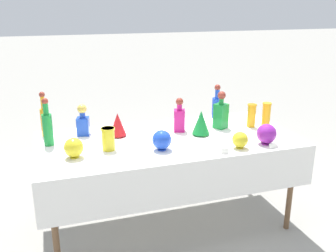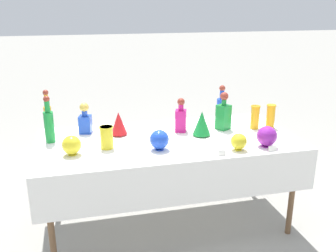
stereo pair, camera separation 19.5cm
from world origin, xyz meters
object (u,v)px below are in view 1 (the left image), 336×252
(tall_bottle_1, at_px, (47,126))
(square_decanter_0, at_px, (179,117))
(slender_vase_2, at_px, (251,115))
(tall_bottle_2, at_px, (217,105))
(round_bowl_3, at_px, (162,140))
(round_bowl_0, at_px, (74,148))
(square_decanter_1, at_px, (221,113))
(slender_vase_1, at_px, (266,113))
(tall_bottle_0, at_px, (44,118))
(fluted_vase_1, at_px, (201,122))
(round_bowl_2, at_px, (240,140))
(fluted_vase_0, at_px, (118,124))
(slender_vase_0, at_px, (108,138))
(round_bowl_1, at_px, (267,134))
(square_decanter_2, at_px, (83,122))

(tall_bottle_1, distance_m, square_decanter_0, 1.03)
(slender_vase_2, bearing_deg, tall_bottle_2, 117.11)
(round_bowl_3, bearing_deg, round_bowl_0, 175.40)
(square_decanter_1, bearing_deg, slender_vase_2, -10.48)
(tall_bottle_2, height_order, slender_vase_1, tall_bottle_2)
(tall_bottle_1, distance_m, round_bowl_0, 0.35)
(tall_bottle_0, xyz_separation_m, fluted_vase_1, (1.18, -0.36, -0.04))
(round_bowl_2, bearing_deg, tall_bottle_2, 77.90)
(square_decanter_1, bearing_deg, fluted_vase_0, 176.12)
(square_decanter_1, relative_size, fluted_vase_1, 1.58)
(tall_bottle_0, relative_size, fluted_vase_1, 1.78)
(fluted_vase_0, bearing_deg, slender_vase_0, -114.03)
(square_decanter_0, height_order, square_decanter_1, square_decanter_1)
(tall_bottle_1, xyz_separation_m, round_bowl_2, (1.32, -0.49, -0.08))
(square_decanter_1, distance_m, slender_vase_0, 1.00)
(tall_bottle_1, distance_m, square_decanter_1, 1.39)
(round_bowl_1, relative_size, round_bowl_2, 1.26)
(tall_bottle_1, xyz_separation_m, slender_vase_1, (1.80, -0.08, -0.04))
(slender_vase_2, distance_m, round_bowl_2, 0.53)
(square_decanter_0, relative_size, round_bowl_3, 1.91)
(fluted_vase_0, height_order, round_bowl_0, fluted_vase_0)
(round_bowl_0, distance_m, round_bowl_2, 1.18)
(slender_vase_1, bearing_deg, tall_bottle_0, 170.61)
(tall_bottle_2, xyz_separation_m, round_bowl_0, (-1.32, -0.56, -0.05))
(tall_bottle_2, distance_m, square_decanter_2, 1.22)
(tall_bottle_2, bearing_deg, slender_vase_1, -46.56)
(round_bowl_1, bearing_deg, tall_bottle_2, 95.26)
(round_bowl_1, bearing_deg, square_decanter_0, 137.31)
(square_decanter_2, distance_m, round_bowl_3, 0.71)
(square_decanter_2, distance_m, round_bowl_0, 0.47)
(tall_bottle_2, xyz_separation_m, square_decanter_2, (-1.21, -0.10, -0.01))
(slender_vase_1, height_order, round_bowl_0, slender_vase_1)
(square_decanter_0, xyz_separation_m, round_bowl_2, (0.29, -0.50, -0.05))
(square_decanter_2, height_order, fluted_vase_0, square_decanter_2)
(tall_bottle_0, relative_size, square_decanter_0, 1.27)
(square_decanter_1, distance_m, slender_vase_1, 0.41)
(tall_bottle_0, bearing_deg, square_decanter_2, -14.34)
(round_bowl_2, bearing_deg, fluted_vase_0, 146.60)
(square_decanter_1, relative_size, round_bowl_0, 2.26)
(tall_bottle_2, height_order, square_decanter_1, square_decanter_1)
(tall_bottle_0, bearing_deg, slender_vase_2, -10.17)
(square_decanter_0, bearing_deg, fluted_vase_1, -46.91)
(slender_vase_1, distance_m, round_bowl_0, 1.65)
(tall_bottle_1, relative_size, round_bowl_1, 2.31)
(slender_vase_0, bearing_deg, tall_bottle_0, 133.01)
(square_decanter_0, distance_m, fluted_vase_1, 0.19)
(slender_vase_2, xyz_separation_m, round_bowl_3, (-0.88, -0.28, -0.03))
(tall_bottle_2, height_order, square_decanter_2, tall_bottle_2)
(tall_bottle_1, bearing_deg, round_bowl_0, -62.18)
(slender_vase_0, relative_size, slender_vase_1, 0.84)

